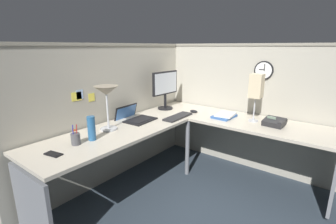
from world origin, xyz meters
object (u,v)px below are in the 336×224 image
(pen_cup, at_px, (76,139))
(thermos_flask, at_px, (91,128))
(laptop, at_px, (134,117))
(office_phone, at_px, (275,122))
(wall_clock, at_px, (264,70))
(monitor, at_px, (165,87))
(computer_mouse, at_px, (194,111))
(desk_lamp_paper, at_px, (256,87))
(keyboard, at_px, (178,117))
(book_stack, at_px, (225,116))
(desk_lamp_dome, at_px, (106,94))
(cell_phone, at_px, (53,154))

(pen_cup, bearing_deg, thermos_flask, -7.75)
(laptop, xyz_separation_m, office_phone, (0.74, -1.35, 0.01))
(laptop, bearing_deg, thermos_flask, -166.96)
(pen_cup, xyz_separation_m, wall_clock, (1.92, -0.94, 0.49))
(monitor, distance_m, office_phone, 1.40)
(monitor, relative_size, office_phone, 2.26)
(monitor, distance_m, computer_mouse, 0.50)
(office_phone, distance_m, wall_clock, 0.67)
(monitor, bearing_deg, computer_mouse, -80.76)
(office_phone, height_order, desk_lamp_paper, desk_lamp_paper)
(laptop, height_order, pen_cup, pen_cup)
(office_phone, xyz_separation_m, desk_lamp_paper, (0.03, 0.24, 0.35))
(monitor, relative_size, wall_clock, 2.27)
(laptop, bearing_deg, keyboard, -44.37)
(book_stack, bearing_deg, pen_cup, 157.15)
(desk_lamp_dome, bearing_deg, cell_phone, -168.53)
(book_stack, height_order, desk_lamp_paper, desk_lamp_paper)
(keyboard, xyz_separation_m, wall_clock, (0.72, -0.72, 0.53))
(laptop, distance_m, desk_lamp_dome, 0.53)
(monitor, relative_size, desk_lamp_paper, 0.94)
(monitor, height_order, pen_cup, monitor)
(desk_lamp_dome, relative_size, pen_cup, 2.47)
(monitor, bearing_deg, keyboard, -122.36)
(desk_lamp_dome, bearing_deg, computer_mouse, -17.47)
(desk_lamp_dome, bearing_deg, pen_cup, -168.26)
(laptop, bearing_deg, desk_lamp_dome, -173.14)
(keyboard, xyz_separation_m, desk_lamp_paper, (0.40, -0.75, 0.37))
(desk_lamp_dome, xyz_separation_m, cell_phone, (-0.65, -0.13, -0.36))
(desk_lamp_dome, bearing_deg, office_phone, -48.62)
(office_phone, xyz_separation_m, wall_clock, (0.35, 0.27, 0.50))
(book_stack, bearing_deg, office_phone, -87.80)
(computer_mouse, bearing_deg, monitor, 99.24)
(cell_phone, distance_m, office_phone, 2.14)
(keyboard, distance_m, desk_lamp_dome, 0.91)
(book_stack, xyz_separation_m, wall_clock, (0.37, -0.29, 0.52))
(computer_mouse, distance_m, wall_clock, 0.96)
(computer_mouse, height_order, thermos_flask, thermos_flask)
(laptop, relative_size, pen_cup, 2.23)
(computer_mouse, xyz_separation_m, office_phone, (0.07, -0.96, 0.02))
(monitor, height_order, office_phone, monitor)
(laptop, distance_m, thermos_flask, 0.70)
(keyboard, xyz_separation_m, desk_lamp_dome, (-0.77, 0.31, 0.35))
(cell_phone, relative_size, wall_clock, 0.65)
(monitor, relative_size, cell_phone, 3.47)
(desk_lamp_dome, height_order, pen_cup, desk_lamp_dome)
(keyboard, xyz_separation_m, office_phone, (0.37, -0.99, 0.03))
(keyboard, bearing_deg, desk_lamp_paper, -63.29)
(thermos_flask, xyz_separation_m, desk_lamp_paper, (1.45, -0.95, 0.27))
(pen_cup, xyz_separation_m, book_stack, (1.55, -0.65, -0.03))
(thermos_flask, height_order, book_stack, thermos_flask)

